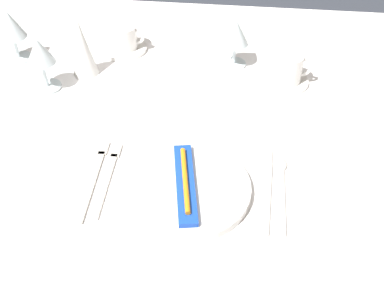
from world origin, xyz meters
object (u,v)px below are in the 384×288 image
Objects in this scene: fork_outer at (108,176)px; coffee_cup_left at (124,37)px; toothbrush_package at (185,183)px; coffee_cup_far at (287,67)px; napkin_folded at (82,47)px; spoon_soup at (281,184)px; wine_glass_left at (11,27)px; wine_glass_right at (235,34)px; fork_inner at (94,176)px; dinner_plate at (185,188)px; wine_glass_centre at (40,54)px; dinner_knife at (266,192)px.

fork_outer is 2.12× the size of coffee_cup_left.
coffee_cup_far is at bearing 62.65° from toothbrush_package.
napkin_folded is at bearing -121.47° from coffee_cup_left.
spoon_soup is 0.82m from wine_glass_left.
fork_outer is at bearing -117.82° from wine_glass_right.
fork_outer is at bearing -134.47° from coffee_cup_far.
wine_glass_left is (-0.28, -0.08, 0.06)m from coffee_cup_left.
coffee_cup_left is (-0.04, 0.50, 0.04)m from fork_inner.
toothbrush_package reaches higher than fork_outer.
wine_glass_right reaches higher than coffee_cup_left.
dinner_plate is at bearing -168.46° from spoon_soup.
wine_glass_right is (0.59, 0.03, -0.00)m from wine_glass_left.
toothbrush_package is 0.51m from wine_glass_centre.
fork_inner is at bearing -120.32° from wine_glass_right.
napkin_folded is (-0.47, 0.38, 0.07)m from dinner_knife.
napkin_folded is at bearing 128.57° from dinner_plate.
wine_glass_left is at bearing 134.94° from wine_glass_centre.
fork_outer is (-0.16, 0.02, -0.01)m from dinner_plate.
dinner_plate is 0.51m from wine_glass_centre.
fork_inner is (-0.03, -0.00, -0.00)m from fork_outer.
wine_glass_right reaches higher than spoon_soup.
spoon_soup is at bearing 11.54° from dinner_plate.
toothbrush_package is at bearing -6.10° from fork_inner.
coffee_cup_far reaches higher than toothbrush_package.
napkin_folded reaches higher than wine_glass_right.
fork_outer is at bearing -67.96° from napkin_folded.
dinner_knife is at bearing -79.24° from wine_glass_right.
coffee_cup_left reaches higher than fork_outer.
wine_glass_centre reaches higher than coffee_cup_left.
fork_outer is at bearing -49.70° from wine_glass_left.
wine_glass_left reaches higher than dinner_plate.
coffee_cup_left is at bearing 114.45° from toothbrush_package.
wine_glass_right is (0.24, 0.45, 0.09)m from fork_outer.
coffee_cup_far reaches higher than spoon_soup.
napkin_folded is (-0.31, 0.39, 0.07)m from dinner_plate.
dinner_plate is 1.84× the size of wine_glass_left.
spoon_soup reaches higher than fork_outer.
wine_glass_centre reaches higher than dinner_knife.
toothbrush_package reaches higher than dinner_plate.
wine_glass_centre is 0.49m from wine_glass_right.
dinner_plate is at bearing -98.84° from wine_glass_right.
wine_glass_right is at bearing 100.76° from dinner_knife.
coffee_cup_left is 0.30m from wine_glass_left.
wine_glass_right reaches higher than fork_outer.
fork_inner is 0.55m from coffee_cup_far.
dinner_knife is (0.16, 0.02, -0.01)m from dinner_plate.
spoon_soup is (0.35, 0.01, 0.00)m from fork_outer.
coffee_cup_far reaches higher than coffee_cup_left.
fork_inner is (-0.19, 0.02, -0.02)m from toothbrush_package.
spoon_soup is at bearing -92.85° from coffee_cup_far.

